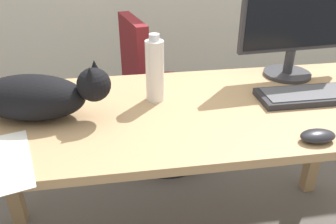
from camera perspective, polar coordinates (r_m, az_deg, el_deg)
The scene contains 7 objects.
desk at distance 1.27m, azimuth 2.82°, elevation -3.14°, with size 1.64×0.67×0.72m.
office_chair at distance 2.00m, azimuth -1.53°, elevation 1.28°, with size 0.49×0.48×0.88m.
monitor at distance 1.51m, azimuth 20.57°, elevation 13.66°, with size 0.48×0.20×0.41m.
keyboard at distance 1.40m, azimuth 23.40°, elevation 2.65°, with size 0.44×0.15×0.03m.
cat at distance 1.20m, azimuth -20.82°, elevation 2.54°, with size 0.60×0.26×0.20m.
computer_mouse at distance 1.12m, azimuth 23.69°, elevation -3.67°, with size 0.11×0.06×0.04m, color #232328.
water_bottle at distance 1.24m, azimuth -2.21°, elevation 6.96°, with size 0.07×0.07×0.25m.
Camera 1 is at (-0.23, -1.06, 1.29)m, focal length 36.57 mm.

